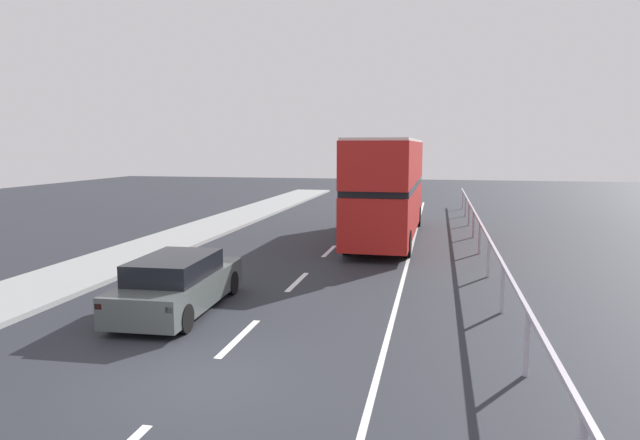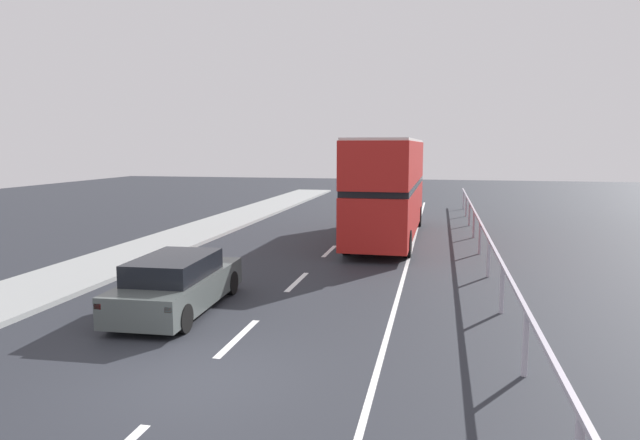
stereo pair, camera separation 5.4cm
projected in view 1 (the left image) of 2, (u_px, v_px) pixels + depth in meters
name	position (u px, v px, depth m)	size (l,w,h in m)	color
ground_plane	(195.00, 383.00, 9.64)	(73.53, 120.00, 0.10)	#26282F
lane_paint_markings	(365.00, 276.00, 17.30)	(3.20, 46.00, 0.01)	silver
bridge_side_railing	(489.00, 246.00, 17.08)	(0.10, 42.00, 1.21)	#B6B0BF
double_decker_bus_red	(388.00, 186.00, 24.06)	(2.60, 11.17, 4.30)	#B31D19
hatchback_car_near	(178.00, 284.00, 13.61)	(1.97, 4.67, 1.39)	#49504E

